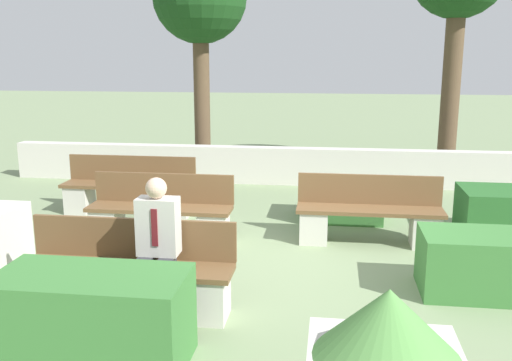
% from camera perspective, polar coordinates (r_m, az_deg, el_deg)
% --- Properties ---
extents(ground_plane, '(60.00, 60.00, 0.00)m').
position_cam_1_polar(ground_plane, '(6.83, 2.95, -8.40)').
color(ground_plane, gray).
extents(perimeter_wall, '(11.45, 0.30, 0.70)m').
position_cam_1_polar(perimeter_wall, '(10.87, 4.86, 1.43)').
color(perimeter_wall, beige).
rests_on(perimeter_wall, ground_plane).
extents(bench_front, '(2.04, 0.48, 0.88)m').
position_cam_1_polar(bench_front, '(5.67, -12.67, -9.42)').
color(bench_front, brown).
rests_on(bench_front, ground_plane).
extents(bench_left_side, '(1.89, 0.48, 0.88)m').
position_cam_1_polar(bench_left_side, '(7.62, 11.24, -3.68)').
color(bench_left_side, brown).
rests_on(bench_left_side, ground_plane).
extents(bench_right_side, '(1.91, 0.48, 0.88)m').
position_cam_1_polar(bench_right_side, '(7.66, -9.53, -3.50)').
color(bench_right_side, brown).
rests_on(bench_right_side, ground_plane).
extents(bench_back, '(2.05, 0.49, 0.88)m').
position_cam_1_polar(bench_back, '(9.08, -12.60, -1.07)').
color(bench_back, brown).
rests_on(bench_back, ground_plane).
extents(person_seated_man, '(0.38, 0.64, 1.34)m').
position_cam_1_polar(person_seated_man, '(5.30, -10.11, -6.31)').
color(person_seated_man, '#333338').
rests_on(person_seated_man, ground_plane).
extents(hedge_block_near_left, '(1.20, 0.81, 0.56)m').
position_cam_1_polar(hedge_block_near_left, '(8.68, 8.55, -2.01)').
color(hedge_block_near_left, '#3D7A38').
rests_on(hedge_block_near_left, ground_plane).
extents(hedge_block_mid_left, '(1.16, 0.76, 0.64)m').
position_cam_1_polar(hedge_block_mid_left, '(6.38, 21.30, -7.75)').
color(hedge_block_mid_left, '#3D7A38').
rests_on(hedge_block_mid_left, ground_plane).
extents(hedge_block_mid_right, '(1.52, 0.75, 0.75)m').
position_cam_1_polar(hedge_block_mid_right, '(4.85, -16.03, -13.15)').
color(hedge_block_mid_right, '#3D7A38').
rests_on(hedge_block_mid_right, ground_plane).
extents(tree_leftmost, '(1.90, 1.90, 4.53)m').
position_cam_1_polar(tree_leftmost, '(12.00, -5.63, 17.49)').
color(tree_leftmost, brown).
rests_on(tree_leftmost, ground_plane).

